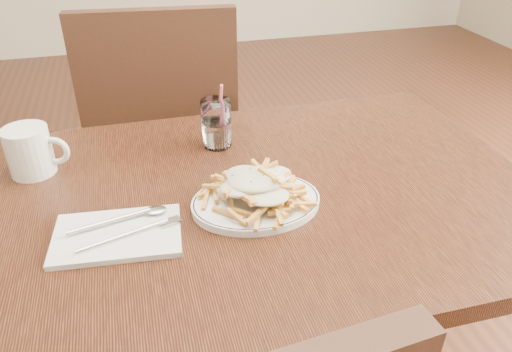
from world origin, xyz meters
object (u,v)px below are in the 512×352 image
object	(u,v)px
table	(254,221)
chair_far	(165,135)
fries_plate	(256,202)
coffee_mug	(31,151)
loaded_fries	(256,184)
water_glass	(217,126)

from	to	relation	value
table	chair_far	distance (m)	0.69
fries_plate	coffee_mug	distance (m)	0.51
chair_far	fries_plate	size ratio (longest dim) A/B	3.33
loaded_fries	chair_far	bearing A→B (deg)	99.40
loaded_fries	coffee_mug	bearing A→B (deg)	150.16
coffee_mug	table	bearing A→B (deg)	-23.57
table	loaded_fries	world-z (taller)	loaded_fries
table	loaded_fries	size ratio (longest dim) A/B	4.64
loaded_fries	water_glass	xyz separation A→B (m)	(-0.02, 0.27, -0.00)
fries_plate	loaded_fries	world-z (taller)	loaded_fries
chair_far	loaded_fries	bearing A→B (deg)	-80.60
chair_far	water_glass	world-z (taller)	chair_far
table	coffee_mug	world-z (taller)	coffee_mug
fries_plate	coffee_mug	world-z (taller)	coffee_mug
coffee_mug	loaded_fries	bearing A→B (deg)	-29.84
table	coffee_mug	size ratio (longest dim) A/B	8.95
table	chair_far	size ratio (longest dim) A/B	1.20
chair_far	water_glass	size ratio (longest dim) A/B	6.42
table	fries_plate	xyz separation A→B (m)	(-0.01, -0.06, 0.09)
chair_far	water_glass	xyz separation A→B (m)	(0.10, -0.45, 0.23)
fries_plate	water_glass	world-z (taller)	water_glass
chair_far	coffee_mug	xyz separation A→B (m)	(-0.32, -0.48, 0.23)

